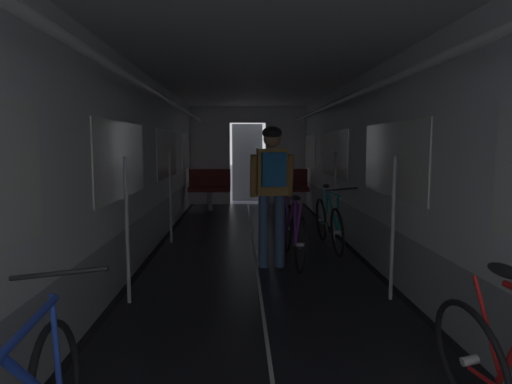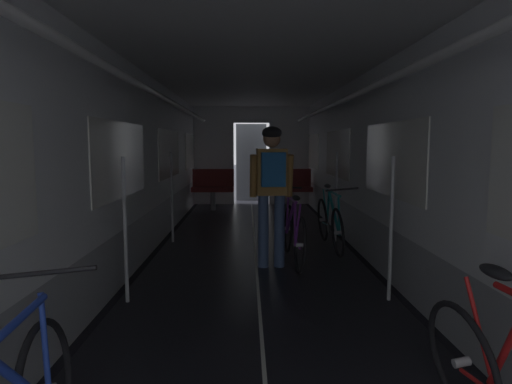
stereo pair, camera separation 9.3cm
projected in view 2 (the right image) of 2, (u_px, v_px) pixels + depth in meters
name	position (u px, v px, depth m)	size (l,w,h in m)	color
train_car_shell	(256.00, 130.00, 5.55)	(3.14, 12.34, 2.57)	black
bench_seat_far_left	(213.00, 185.00, 10.10)	(0.98, 0.51, 0.95)	gray
bench_seat_far_right	(291.00, 185.00, 10.14)	(0.98, 0.51, 0.95)	gray
bicycle_teal	(330.00, 222.00, 6.37)	(0.44, 1.69, 0.95)	black
person_cyclist_aisle	(272.00, 181.00, 5.29)	(0.54, 0.40, 1.73)	#384C75
bicycle_purple_in_aisle	(293.00, 232.00, 5.64)	(0.44, 1.69, 0.94)	black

